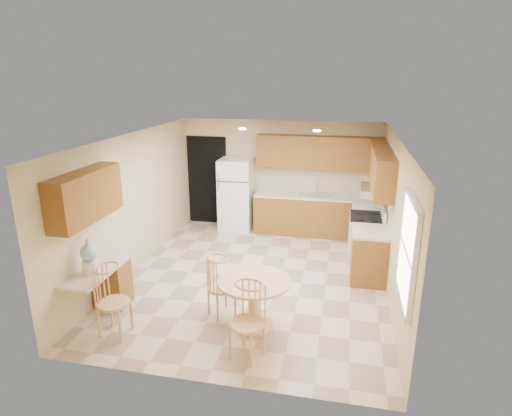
% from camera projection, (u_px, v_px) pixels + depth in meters
% --- Properties ---
extents(floor, '(5.50, 5.50, 0.00)m').
position_uv_depth(floor, '(255.00, 278.00, 7.61)').
color(floor, beige).
rests_on(floor, ground).
extents(ceiling, '(4.50, 5.50, 0.02)m').
position_uv_depth(ceiling, '(255.00, 138.00, 6.86)').
color(ceiling, white).
rests_on(ceiling, wall_back).
extents(wall_back, '(4.50, 0.02, 2.50)m').
position_uv_depth(wall_back, '(280.00, 176.00, 9.80)').
color(wall_back, beige).
rests_on(wall_back, floor).
extents(wall_front, '(4.50, 0.02, 2.50)m').
position_uv_depth(wall_front, '(203.00, 288.00, 4.67)').
color(wall_front, beige).
rests_on(wall_front, floor).
extents(wall_left, '(0.02, 5.50, 2.50)m').
position_uv_depth(wall_left, '(133.00, 204.00, 7.68)').
color(wall_left, beige).
rests_on(wall_left, floor).
extents(wall_right, '(0.02, 5.50, 2.50)m').
position_uv_depth(wall_right, '(393.00, 221.00, 6.79)').
color(wall_right, beige).
rests_on(wall_right, floor).
extents(doorway, '(0.90, 0.02, 2.10)m').
position_uv_depth(doorway, '(207.00, 180.00, 10.19)').
color(doorway, black).
rests_on(doorway, floor).
extents(base_cab_back, '(2.75, 0.60, 0.87)m').
position_uv_depth(base_cab_back, '(316.00, 216.00, 9.59)').
color(base_cab_back, brown).
rests_on(base_cab_back, floor).
extents(counter_back, '(2.75, 0.63, 0.04)m').
position_uv_depth(counter_back, '(317.00, 196.00, 9.46)').
color(counter_back, beige).
rests_on(counter_back, base_cab_back).
extents(base_cab_right_a, '(0.60, 0.59, 0.87)m').
position_uv_depth(base_cab_right_a, '(366.00, 228.00, 8.83)').
color(base_cab_right_a, brown).
rests_on(base_cab_right_a, floor).
extents(counter_right_a, '(0.63, 0.59, 0.04)m').
position_uv_depth(counter_right_a, '(368.00, 207.00, 8.69)').
color(counter_right_a, beige).
rests_on(counter_right_a, base_cab_right_a).
extents(base_cab_right_b, '(0.60, 0.80, 0.87)m').
position_uv_depth(base_cab_right_b, '(369.00, 256.00, 7.47)').
color(base_cab_right_b, brown).
rests_on(base_cab_right_b, floor).
extents(counter_right_b, '(0.63, 0.80, 0.04)m').
position_uv_depth(counter_right_b, '(371.00, 232.00, 7.33)').
color(counter_right_b, beige).
rests_on(counter_right_b, base_cab_right_b).
extents(upper_cab_back, '(2.75, 0.33, 0.70)m').
position_uv_depth(upper_cab_back, '(319.00, 152.00, 9.29)').
color(upper_cab_back, brown).
rests_on(upper_cab_back, wall_back).
extents(upper_cab_right, '(0.33, 2.42, 0.70)m').
position_uv_depth(upper_cab_right, '(381.00, 168.00, 7.77)').
color(upper_cab_right, brown).
rests_on(upper_cab_right, wall_right).
extents(upper_cab_left, '(0.33, 1.40, 0.70)m').
position_uv_depth(upper_cab_left, '(86.00, 196.00, 5.97)').
color(upper_cab_left, brown).
rests_on(upper_cab_left, wall_left).
extents(sink, '(0.78, 0.44, 0.01)m').
position_uv_depth(sink, '(316.00, 195.00, 9.45)').
color(sink, silver).
rests_on(sink, counter_back).
extents(range_hood, '(0.50, 0.76, 0.14)m').
position_uv_depth(range_hood, '(374.00, 191.00, 7.89)').
color(range_hood, silver).
rests_on(range_hood, upper_cab_right).
extents(desk_pedestal, '(0.48, 0.42, 0.72)m').
position_uv_depth(desk_pedestal, '(112.00, 283.00, 6.66)').
color(desk_pedestal, brown).
rests_on(desk_pedestal, floor).
extents(desk_top, '(0.50, 1.20, 0.04)m').
position_uv_depth(desk_top, '(96.00, 271.00, 6.19)').
color(desk_top, beige).
rests_on(desk_top, desk_pedestal).
extents(window, '(0.06, 1.12, 1.30)m').
position_uv_depth(window, '(408.00, 251.00, 4.99)').
color(window, white).
rests_on(window, wall_right).
extents(can_light_a, '(0.14, 0.14, 0.02)m').
position_uv_depth(can_light_a, '(242.00, 129.00, 8.08)').
color(can_light_a, white).
rests_on(can_light_a, ceiling).
extents(can_light_b, '(0.14, 0.14, 0.02)m').
position_uv_depth(can_light_b, '(317.00, 131.00, 7.80)').
color(can_light_b, white).
rests_on(can_light_b, ceiling).
extents(refrigerator, '(0.73, 0.71, 1.66)m').
position_uv_depth(refrigerator, '(236.00, 195.00, 9.79)').
color(refrigerator, white).
rests_on(refrigerator, floor).
extents(stove, '(0.65, 0.76, 1.09)m').
position_uv_depth(stove, '(366.00, 238.00, 8.19)').
color(stove, white).
rests_on(stove, floor).
extents(dining_table, '(1.02, 1.02, 0.76)m').
position_uv_depth(dining_table, '(254.00, 297.00, 5.99)').
color(dining_table, tan).
rests_on(dining_table, floor).
extents(chair_table_a, '(0.41, 0.51, 0.94)m').
position_uv_depth(chair_table_a, '(220.00, 283.00, 6.22)').
color(chair_table_a, tan).
rests_on(chair_table_a, floor).
extents(chair_table_b, '(0.44, 0.48, 1.00)m').
position_uv_depth(chair_table_b, '(245.00, 319.00, 5.25)').
color(chair_table_b, tan).
rests_on(chair_table_b, floor).
extents(chair_desk, '(0.44, 0.57, 1.00)m').
position_uv_depth(chair_desk, '(109.00, 298.00, 5.73)').
color(chair_desk, tan).
rests_on(chair_desk, floor).
extents(water_crock, '(0.25, 0.25, 0.51)m').
position_uv_depth(water_crock, '(90.00, 258.00, 6.01)').
color(water_crock, white).
rests_on(water_crock, desk_top).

